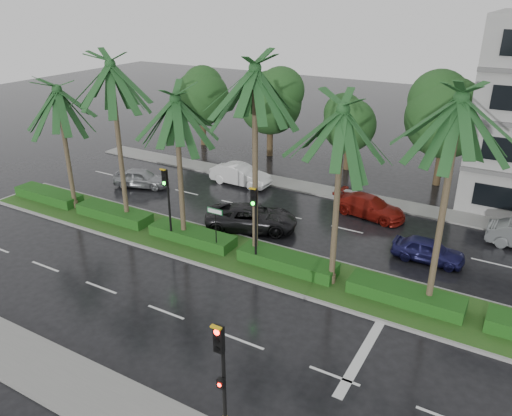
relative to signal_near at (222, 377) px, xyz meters
The scene contains 17 objects.
ground 11.42m from the signal_near, 122.58° to the left, with size 120.00×120.00×0.00m, color black.
near_sidewalk 6.53m from the signal_near, behind, with size 40.00×2.40×0.12m, color slate.
far_sidewalk 22.35m from the signal_near, 105.67° to the left, with size 40.00×2.00×0.12m, color slate.
median 12.24m from the signal_near, 120.00° to the left, with size 36.00×4.00×0.15m.
hedge 12.17m from the signal_near, 120.00° to the left, with size 35.20×1.40×0.60m.
lane_markings 9.76m from the signal_near, 108.30° to the left, with size 34.00×13.06×0.01m.
palm_row 13.91m from the signal_near, 124.84° to the left, with size 26.30×4.20×10.56m.
signal_near is the anchor object (origin of this frame).
signal_median_left 13.93m from the signal_near, 135.91° to the left, with size 0.34×0.42×4.36m.
signal_median_right 10.69m from the signal_near, 114.91° to the left, with size 0.34×0.42×4.36m.
street_sign 12.11m from the signal_near, 125.34° to the left, with size 0.95×0.09×2.60m.
bg_trees 27.53m from the signal_near, 100.39° to the left, with size 33.12×5.70×8.23m.
car_silver 23.55m from the signal_near, 138.18° to the left, with size 3.97×1.60×1.35m, color #919498.
car_white 22.85m from the signal_near, 120.32° to the left, with size 4.56×1.59×1.50m, color silver.
car_darkgrey 15.39m from the signal_near, 117.25° to the left, with size 5.40×2.49×1.50m, color black.
car_red 19.07m from the signal_near, 94.53° to the left, with size 4.59×1.87×1.33m, color maroon.
car_blue 15.35m from the signal_near, 78.65° to the left, with size 3.69×1.49×1.26m, color #181849.
Camera 1 is at (12.72, -18.98, 13.13)m, focal length 35.00 mm.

